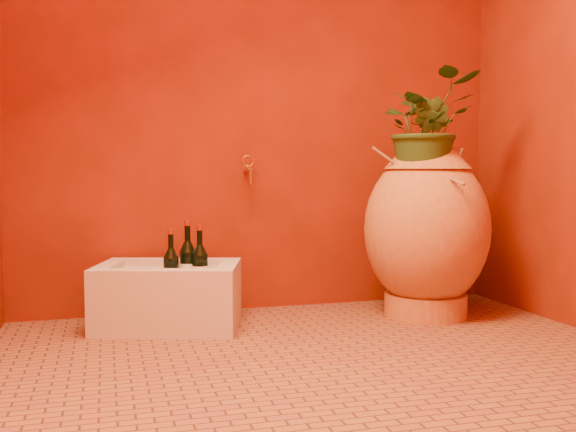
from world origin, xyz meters
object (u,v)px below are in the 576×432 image
object	(u,v)px
wine_bottle_c	(188,266)
wall_tap	(249,168)
wine_bottle_a	(171,271)
wine_bottle_b	(200,269)
amphora	(426,228)
stone_basin	(169,297)

from	to	relation	value
wine_bottle_c	wall_tap	distance (m)	0.60
wine_bottle_a	wine_bottle_b	world-z (taller)	wine_bottle_b
amphora	wine_bottle_a	world-z (taller)	amphora
wine_bottle_b	wall_tap	distance (m)	0.60
wine_bottle_a	wine_bottle_b	bearing A→B (deg)	1.74
wine_bottle_b	wine_bottle_c	world-z (taller)	wine_bottle_c
stone_basin	wine_bottle_b	bearing A→B (deg)	-19.50
wine_bottle_b	wine_bottle_c	xyz separation A→B (m)	(-0.05, 0.04, 0.01)
stone_basin	wine_bottle_b	distance (m)	0.19
amphora	wine_bottle_a	bearing A→B (deg)	177.20
stone_basin	amphora	bearing A→B (deg)	-5.21
stone_basin	wine_bottle_a	distance (m)	0.14
wine_bottle_a	wine_bottle_c	size ratio (longest dim) A/B	0.90
stone_basin	wine_bottle_a	xyz separation A→B (m)	(0.01, -0.05, 0.13)
amphora	stone_basin	xyz separation A→B (m)	(-1.23, 0.11, -0.29)
stone_basin	wine_bottle_c	size ratio (longest dim) A/B	2.20
wine_bottle_c	wine_bottle_a	bearing A→B (deg)	-149.13
stone_basin	wine_bottle_c	world-z (taller)	wine_bottle_c
amphora	wine_bottle_c	xyz separation A→B (m)	(-1.14, 0.11, -0.15)
wine_bottle_c	wine_bottle_b	bearing A→B (deg)	-42.07
wine_bottle_c	wall_tap	size ratio (longest dim) A/B	2.23
wine_bottle_b	wall_tap	xyz separation A→B (m)	(0.29, 0.28, 0.45)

